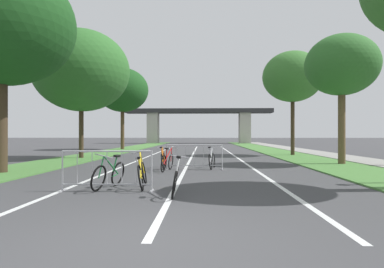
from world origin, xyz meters
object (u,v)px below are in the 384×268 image
Objects in this scene: bicycle_green_5 at (109,175)px; bicycle_yellow_1 at (142,174)px; tree_left_oak_mid at (1,24)px; tree_left_pine_far at (81,71)px; bicycle_white_2 at (175,180)px; bicycle_silver_4 at (212,160)px; tree_right_maple_mid at (293,77)px; tree_right_cypress_far at (342,66)px; bicycle_red_0 at (167,162)px; bicycle_orange_3 at (163,160)px; crowd_barrier_nearest at (107,171)px; crowd_barrier_second at (194,157)px; tree_left_pine_near at (122,90)px.

bicycle_yellow_1 is at bearing -157.46° from bicycle_green_5.
tree_left_pine_far is at bearing 88.89° from tree_left_oak_mid.
bicycle_white_2 is 6.39m from bicycle_silver_4.
bicycle_white_2 is (-6.90, -15.45, -5.13)m from tree_right_maple_mid.
tree_right_cypress_far reaches higher than bicycle_white_2.
bicycle_yellow_1 is at bearing -118.76° from tree_right_maple_mid.
bicycle_yellow_1 is 1.45m from bicycle_white_2.
bicycle_white_2 is (0.77, -5.34, -0.01)m from bicycle_red_0.
bicycle_red_0 reaches higher than bicycle_orange_3.
bicycle_green_5 is (-2.91, -5.40, 0.00)m from bicycle_silver_4.
tree_left_oak_mid is at bearing -156.76° from bicycle_silver_4.
tree_left_oak_mid is 4.58× the size of bicycle_red_0.
tree_right_maple_mid is 13.68m from bicycle_red_0.
crowd_barrier_nearest is 1.87m from bicycle_white_2.
bicycle_silver_4 is at bearing 32.57° from crowd_barrier_second.
tree_right_cypress_far is at bearing 46.07° from bicycle_white_2.
tree_left_pine_far is at bearing 141.14° from bicycle_red_0.
crowd_barrier_second is 1.35× the size of bicycle_silver_4.
bicycle_silver_4 is at bearing 14.45° from tree_left_oak_mid.
tree_right_cypress_far is (14.56, -15.70, -0.97)m from tree_left_pine_near.
bicycle_white_2 is 2.08m from bicycle_green_5.
tree_left_oak_mid reaches higher than crowd_barrier_second.
crowd_barrier_second is 5.39m from bicycle_green_5.
bicycle_red_0 is 5.40m from bicycle_white_2.
tree_left_pine_near is at bearing -63.68° from bicycle_green_5.
crowd_barrier_nearest is at bearing -150.07° from bicycle_yellow_1.
tree_right_cypress_far is 12.71m from bicycle_green_5.
crowd_barrier_second is (-7.08, -2.56, -4.29)m from tree_right_cypress_far.
bicycle_white_2 is at bearing -93.03° from crowd_barrier_second.
tree_left_pine_far is at bearing -52.87° from bicycle_green_5.
tree_left_oak_mid reaches higher than tree_left_pine_near.
bicycle_white_2 is at bearing -114.09° from tree_right_maple_mid.
tree_left_pine_near is 4.57× the size of bicycle_red_0.
bicycle_orange_3 is at bearing -45.46° from tree_left_pine_far.
tree_left_pine_near is at bearing 112.27° from crowd_barrier_second.
tree_left_pine_far is 4.63× the size of bicycle_white_2.
tree_right_cypress_far is 3.85× the size of bicycle_orange_3.
tree_right_cypress_far is at bearing 36.09° from bicycle_yellow_1.
tree_left_oak_mid is 9.76m from bicycle_silver_4.
tree_left_oak_mid is 1.26× the size of tree_right_cypress_far.
bicycle_red_0 is 1.02× the size of bicycle_yellow_1.
crowd_barrier_nearest reaches higher than bicycle_yellow_1.
crowd_barrier_second reaches higher than bicycle_silver_4.
crowd_barrier_second is at bearing -41.50° from tree_left_pine_far.
crowd_barrier_nearest is at bearing 162.40° from bicycle_white_2.
tree_left_pine_far is 4.78× the size of bicycle_orange_3.
bicycle_yellow_1 reaches higher than bicycle_orange_3.
crowd_barrier_nearest is (4.98, -11.63, -4.84)m from tree_left_pine_far.
tree_right_maple_mid is at bearing 66.12° from bicycle_silver_4.
bicycle_yellow_1 is 0.89m from bicycle_green_5.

